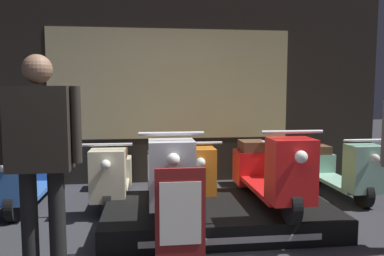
{
  "coord_description": "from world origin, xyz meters",
  "views": [
    {
      "loc": [
        -0.37,
        -2.55,
        1.45
      ],
      "look_at": [
        0.15,
        1.82,
        1.01
      ],
      "focal_mm": 35.0,
      "sensor_mm": 36.0,
      "label": 1
    }
  ],
  "objects": [
    {
      "name": "person_left_browsing",
      "position": [
        -1.21,
        0.46,
        1.04
      ],
      "size": [
        0.63,
        0.26,
        1.73
      ],
      "color": "black",
      "rests_on": "ground_plane"
    },
    {
      "name": "scooter_backrow_3",
      "position": [
        1.25,
        2.35,
        0.35
      ],
      "size": [
        0.56,
        1.73,
        0.86
      ],
      "color": "black",
      "rests_on": "ground_plane"
    },
    {
      "name": "scooter_display_left",
      "position": [
        -0.17,
        1.27,
        0.59
      ],
      "size": [
        0.56,
        1.73,
        0.86
      ],
      "color": "black",
      "rests_on": "display_platform"
    },
    {
      "name": "display_platform",
      "position": [
        0.37,
        1.28,
        0.12
      ],
      "size": [
        2.4,
        1.32,
        0.24
      ],
      "color": "black",
      "rests_on": "ground_plane"
    },
    {
      "name": "scooter_backrow_0",
      "position": [
        -1.87,
        2.35,
        0.35
      ],
      "size": [
        0.56,
        1.73,
        0.86
      ],
      "color": "black",
      "rests_on": "ground_plane"
    },
    {
      "name": "shop_wall_back",
      "position": [
        0.0,
        3.36,
        1.6
      ],
      "size": [
        6.8,
        0.09,
        3.2
      ],
      "color": "#28231E",
      "rests_on": "ground_plane"
    },
    {
      "name": "price_sign_board",
      "position": [
        -0.12,
        0.32,
        0.43
      ],
      "size": [
        0.4,
        0.04,
        0.85
      ],
      "color": "maroon",
      "rests_on": "ground_plane"
    },
    {
      "name": "scooter_backrow_2",
      "position": [
        0.21,
        2.35,
        0.35
      ],
      "size": [
        0.56,
        1.73,
        0.86
      ],
      "color": "black",
      "rests_on": "ground_plane"
    },
    {
      "name": "scooter_backrow_4",
      "position": [
        2.29,
        2.35,
        0.35
      ],
      "size": [
        0.56,
        1.73,
        0.86
      ],
      "color": "black",
      "rests_on": "ground_plane"
    },
    {
      "name": "scooter_backrow_1",
      "position": [
        -0.83,
        2.35,
        0.35
      ],
      "size": [
        0.56,
        1.73,
        0.86
      ],
      "color": "black",
      "rests_on": "ground_plane"
    },
    {
      "name": "scooter_display_right",
      "position": [
        0.91,
        1.27,
        0.59
      ],
      "size": [
        0.56,
        1.73,
        0.86
      ],
      "color": "black",
      "rests_on": "display_platform"
    }
  ]
}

